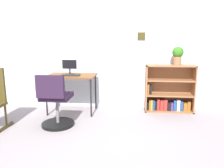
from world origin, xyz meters
TOP-DOWN VIEW (x-y plane):
  - ground_plane at (0.00, 0.00)m, footprint 6.24×6.24m
  - wall_back at (0.00, 2.15)m, footprint 5.20×0.12m
  - desk at (-0.67, 1.71)m, footprint 0.91×0.58m
  - monitor at (-0.72, 1.77)m, footprint 0.27×0.16m
  - keyboard at (-0.66, 1.61)m, footprint 0.34×0.15m
  - office_chair at (-0.73, 0.95)m, footprint 0.52×0.55m
  - bookshelf_low at (1.18, 1.96)m, footprint 0.92×0.30m
  - potted_plant_on_shelf at (1.31, 1.90)m, footprint 0.21×0.21m

SIDE VIEW (x-z plane):
  - ground_plane at x=0.00m, z-range 0.00..0.00m
  - office_chair at x=-0.73m, z-range -0.06..0.81m
  - bookshelf_low at x=1.18m, z-range -0.06..0.85m
  - desk at x=-0.67m, z-range 0.30..1.03m
  - keyboard at x=-0.66m, z-range 0.73..0.75m
  - monitor at x=-0.72m, z-range 0.74..1.02m
  - potted_plant_on_shelf at x=1.31m, z-range 0.94..1.28m
  - wall_back at x=0.00m, z-range 0.00..2.32m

